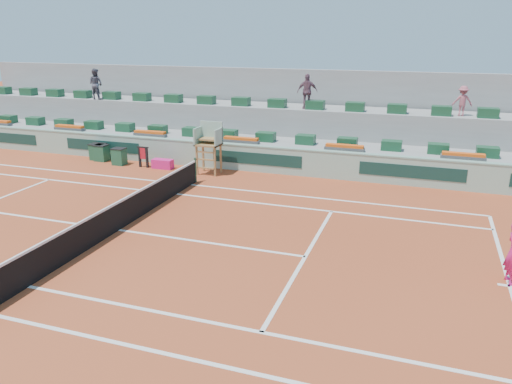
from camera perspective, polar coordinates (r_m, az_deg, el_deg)
ground at (r=17.37m, az=-15.39°, el=-4.22°), size 90.00×90.00×0.00m
seating_tier_lower at (r=26.28m, az=-2.44°, el=5.23°), size 36.00×4.00×1.20m
seating_tier_upper at (r=27.60m, az=-1.25°, el=7.34°), size 36.00×2.40×2.60m
stadium_back_wall at (r=28.94m, az=-0.15°, el=9.64°), size 36.00×0.40×4.40m
player_bag at (r=24.63m, az=-10.62°, el=3.18°), size 1.01×0.45×0.45m
spectator_left at (r=30.70m, az=-17.84°, el=11.67°), size 0.89×0.71×1.74m
spectator_mid at (r=25.67m, az=5.88°, el=11.36°), size 1.11×0.74×1.75m
spectator_right at (r=25.25m, az=22.53°, el=9.59°), size 0.95×0.63×1.38m
court_lines at (r=17.36m, az=-15.39°, el=-4.20°), size 23.89×11.09×0.01m
tennis_net at (r=17.18m, az=-15.53°, el=-2.59°), size 0.10×11.97×1.10m
advertising_hoarding at (r=24.28m, az=-4.29°, el=4.22°), size 36.00×0.34×1.26m
umpire_chair at (r=23.19m, az=-5.37°, el=5.85°), size 1.10×0.90×2.40m
seat_row_lower at (r=25.29m, az=-3.21°, el=6.62°), size 32.90×0.60×0.44m
seat_row_upper at (r=26.81m, az=-1.72°, el=10.31°), size 32.90×0.60×0.44m
flower_planters at (r=25.19m, az=-7.08°, el=6.27°), size 26.80×0.36×0.28m
drink_cooler_a at (r=25.78m, az=-15.38°, el=3.95°), size 0.64×0.55×0.84m
drink_cooler_b at (r=26.81m, az=-17.25°, el=4.30°), size 0.67×0.58×0.84m
drink_cooler_c at (r=27.13m, az=-17.60°, el=4.42°), size 0.75×0.65×0.84m
towel_rack at (r=24.93m, az=-12.77°, el=4.12°), size 0.61×0.10×1.03m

